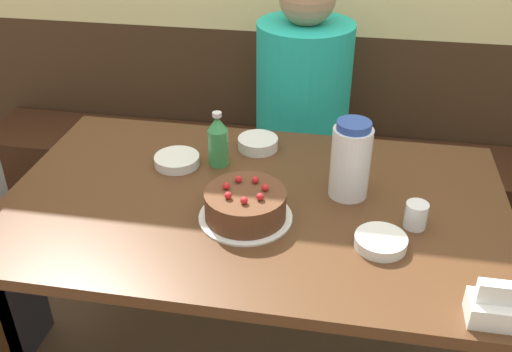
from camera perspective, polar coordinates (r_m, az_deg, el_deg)
The scene contains 11 objects.
bench_seat at distance 2.62m, azimuth 3.03°, elevation -1.67°, with size 2.80×0.38×0.46m.
dining_table at distance 1.70m, azimuth -0.20°, elevation -4.79°, with size 1.45×0.88×0.74m.
birthday_cake at distance 1.55m, azimuth -1.07°, elevation -2.94°, with size 0.26×0.26×0.10m.
water_pitcher at distance 1.64m, azimuth 9.44°, elevation 1.58°, with size 0.11×0.11×0.23m.
soju_bottle at distance 1.79m, azimuth -3.83°, elevation 3.58°, with size 0.06×0.06×0.18m.
napkin_holder at distance 1.36m, azimuth 22.71°, elevation -11.98°, with size 0.11×0.08×0.11m.
bowl_soup_white at distance 1.50m, azimuth 12.35°, elevation -6.43°, with size 0.13×0.13×0.03m.
bowl_rice_small at distance 1.90m, azimuth 0.19°, elevation 3.29°, with size 0.13×0.13×0.04m.
bowl_side_dish at distance 1.83m, azimuth -7.90°, elevation 1.56°, with size 0.14×0.14×0.03m.
glass_water_tall at distance 1.58m, azimuth 15.70°, elevation -3.80°, with size 0.06×0.06×0.07m.
person_grey_tee at distance 2.30m, azimuth 4.56°, elevation 4.68°, with size 0.36×0.36×1.26m.
Camera 1 is at (0.24, -1.35, 1.67)m, focal length 40.00 mm.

